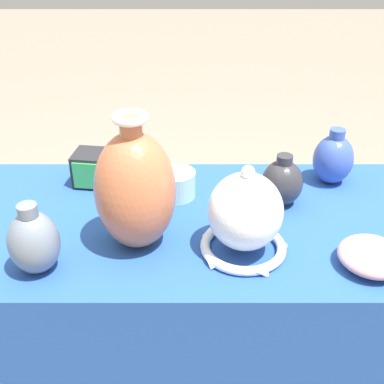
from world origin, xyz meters
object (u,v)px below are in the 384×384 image
Objects in this scene: pot_squat_celadon at (178,184)px; bowl_shallow_rose at (374,257)px; vase_tall_bulbous at (137,190)px; vase_dome_bell at (247,217)px; jar_round_slate at (36,241)px; jar_round_charcoal at (284,182)px; jar_round_cobalt at (335,159)px; mosaic_tile_box at (104,169)px.

bowl_shallow_rose is at bearing -34.55° from pot_squat_celadon.
pot_squat_celadon is (0.08, 0.21, -0.11)m from vase_tall_bulbous.
vase_dome_bell is 0.46m from jar_round_slate.
jar_round_charcoal is at bearing 60.12° from vase_dome_bell.
jar_round_cobalt is (0.16, 0.12, 0.01)m from jar_round_charcoal.
vase_dome_bell is 1.58× the size of jar_round_charcoal.
jar_round_charcoal is 0.85× the size of jar_round_slate.
vase_tall_bulbous is at bearing -150.90° from jar_round_cobalt.
mosaic_tile_box is 1.12× the size of bowl_shallow_rose.
vase_tall_bulbous is 1.95× the size of jar_round_slate.
vase_tall_bulbous is 3.12× the size of pot_squat_celadon.
vase_dome_bell is 0.43m from jar_round_cobalt.
bowl_shallow_rose is 1.43× the size of pot_squat_celadon.
vase_tall_bulbous reaches higher than mosaic_tile_box.
bowl_shallow_rose is (0.65, -0.37, -0.02)m from mosaic_tile_box.
mosaic_tile_box is at bearing 77.86° from jar_round_slate.
jar_round_slate is at bearing -152.02° from jar_round_cobalt.
vase_tall_bulbous is 2.30× the size of jar_round_charcoal.
mosaic_tile_box is at bearing 114.37° from vase_tall_bulbous.
bowl_shallow_rose is (0.52, -0.09, -0.12)m from vase_tall_bulbous.
mosaic_tile_box is 1.60× the size of pot_squat_celadon.
vase_dome_bell is 1.34× the size of jar_round_slate.
vase_dome_bell is at bearing -56.70° from pot_squat_celadon.
jar_round_slate is at bearing -154.44° from jar_round_charcoal.
jar_round_charcoal is (0.49, -0.11, 0.02)m from mosaic_tile_box.
vase_tall_bulbous is 2.00× the size of jar_round_cobalt.
pot_squat_celadon is (-0.44, 0.30, 0.01)m from bowl_shallow_rose.
jar_round_cobalt is (0.44, 0.08, 0.04)m from pot_squat_celadon.
bowl_shallow_rose is at bearing -90.59° from jar_round_cobalt.
jar_round_slate reaches higher than mosaic_tile_box.
mosaic_tile_box is 0.75m from bowl_shallow_rose.
pot_squat_celadon is at bearing 145.45° from bowl_shallow_rose.
bowl_shallow_rose is (0.16, -0.26, -0.04)m from jar_round_charcoal.
mosaic_tile_box is 1.02× the size of jar_round_cobalt.
vase_tall_bulbous reaches higher than vase_dome_bell.
vase_tall_bulbous is 0.41m from jar_round_charcoal.
jar_round_charcoal is 0.87× the size of jar_round_cobalt.
jar_round_cobalt is at bearing 8.34° from mosaic_tile_box.
mosaic_tile_box is at bearing -179.09° from jar_round_cobalt.
jar_round_charcoal is 0.64m from jar_round_slate.
jar_round_cobalt is at bearing 49.01° from vase_dome_bell.
bowl_shallow_rose is 0.74m from jar_round_slate.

